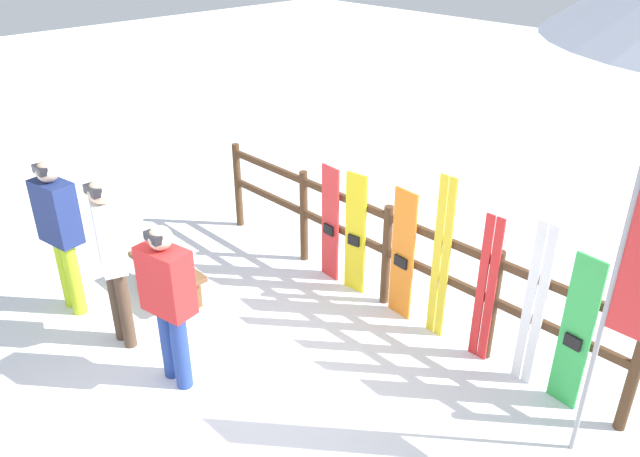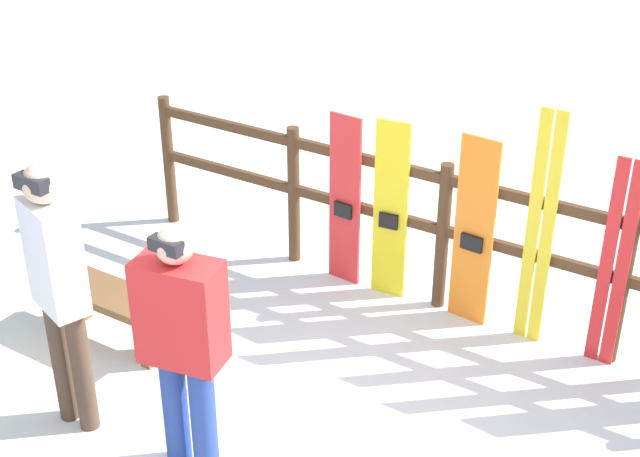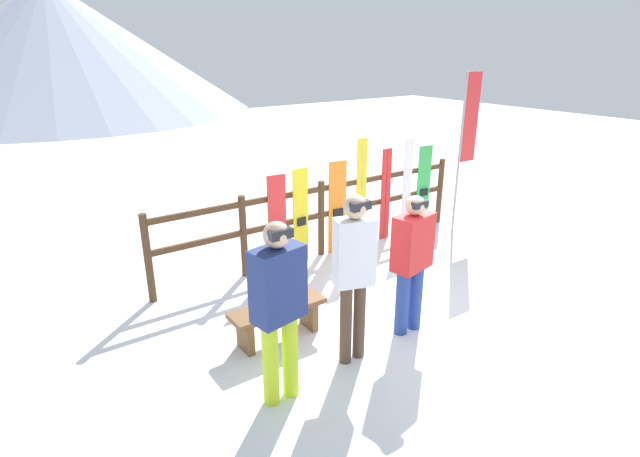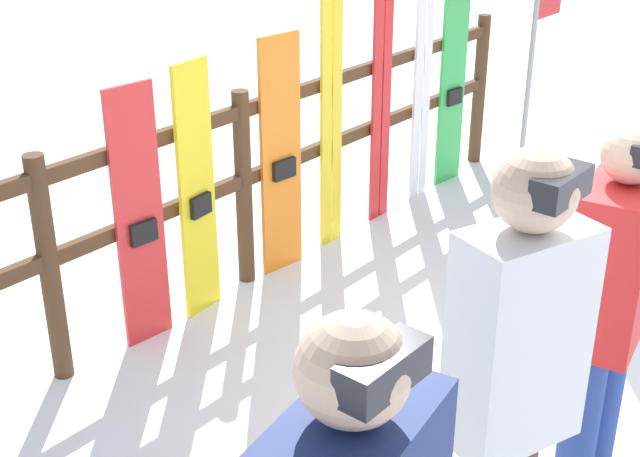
% 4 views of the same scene
% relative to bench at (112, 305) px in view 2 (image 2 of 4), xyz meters
% --- Properties ---
extents(fence, '(5.47, 0.10, 1.20)m').
position_rel_bench_xyz_m(fence, '(1.80, 1.70, 0.41)').
color(fence, '#4C331E').
rests_on(fence, ground).
extents(bench, '(1.10, 0.36, 0.42)m').
position_rel_bench_xyz_m(bench, '(0.00, 0.00, 0.00)').
color(bench, brown).
rests_on(bench, ground).
extents(person_white, '(0.44, 0.33, 1.82)m').
position_rel_bench_xyz_m(person_white, '(0.44, -0.79, 0.78)').
color(person_white, '#4C3828').
rests_on(person_white, ground).
extents(person_red, '(0.52, 0.35, 1.64)m').
position_rel_bench_xyz_m(person_red, '(1.32, -0.72, 0.63)').
color(person_red, navy).
rests_on(person_red, ground).
extents(snowboard_red, '(0.29, 0.07, 1.43)m').
position_rel_bench_xyz_m(snowboard_red, '(0.97, 1.64, 0.41)').
color(snowboard_red, red).
rests_on(snowboard_red, ground).
extents(snowboard_yellow, '(0.27, 0.08, 1.46)m').
position_rel_bench_xyz_m(snowboard_yellow, '(1.38, 1.64, 0.42)').
color(snowboard_yellow, yellow).
rests_on(snowboard_yellow, ground).
extents(snowboard_orange, '(0.31, 0.08, 1.48)m').
position_rel_bench_xyz_m(snowboard_orange, '(2.06, 1.64, 0.43)').
color(snowboard_orange, orange).
rests_on(snowboard_orange, ground).
extents(ski_pair_yellow, '(0.20, 0.02, 1.78)m').
position_rel_bench_xyz_m(ski_pair_yellow, '(2.54, 1.64, 0.59)').
color(ski_pair_yellow, yellow).
rests_on(ski_pair_yellow, ground).
extents(ski_pair_red, '(0.19, 0.02, 1.56)m').
position_rel_bench_xyz_m(ski_pair_red, '(3.08, 1.64, 0.47)').
color(ski_pair_red, red).
rests_on(ski_pair_red, ground).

